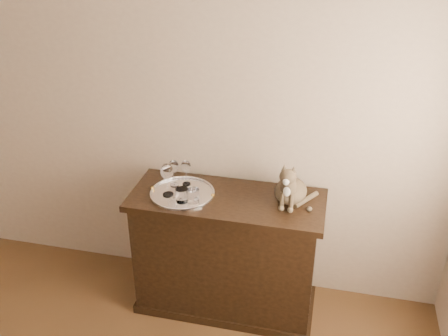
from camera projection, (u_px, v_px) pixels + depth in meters
The scene contains 9 objects.
wall_back at pixel (147, 96), 3.21m from camera, with size 4.00×0.10×2.70m, color tan.
sideboard at pixel (227, 253), 3.25m from camera, with size 1.20×0.50×0.85m, color black, non-canonical shape.
tray at pixel (182, 194), 3.08m from camera, with size 0.40×0.40×0.01m, color white.
wine_glass_a at pixel (174, 173), 3.13m from camera, with size 0.07×0.07×0.18m, color silver, non-canonical shape.
wine_glass_b at pixel (186, 173), 3.14m from camera, with size 0.06×0.06×0.17m, color silver, non-canonical shape.
wine_glass_c at pixel (167, 180), 3.02m from camera, with size 0.08×0.08×0.21m, color silver, non-canonical shape.
tumbler_a at pixel (193, 196), 2.97m from camera, with size 0.07×0.07×0.08m, color white.
tumbler_b at pixel (182, 195), 2.97m from camera, with size 0.08×0.08×0.09m, color white.
cat at pixel (292, 180), 2.94m from camera, with size 0.29×0.27×0.29m, color brown, non-canonical shape.
Camera 1 is at (1.18, -0.61, 2.43)m, focal length 40.00 mm.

